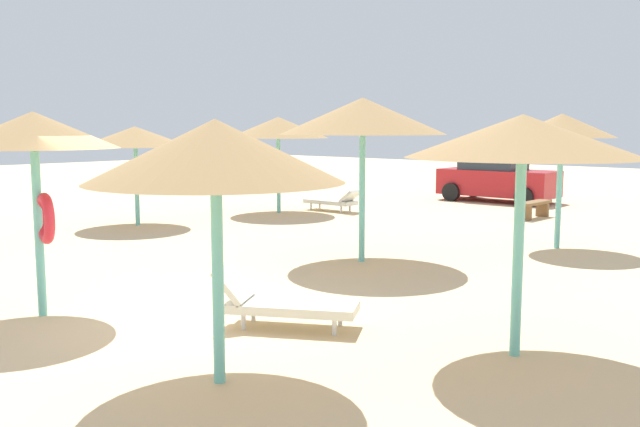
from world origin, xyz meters
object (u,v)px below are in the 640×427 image
(bench_1, at_px, (534,206))
(lounger_1, at_px, (282,303))
(parasol_3, at_px, (34,134))
(lounger_0, at_px, (334,201))
(parasol_8, at_px, (135,137))
(parked_car, at_px, (497,178))
(parasol_9, at_px, (562,127))
(parasol_6, at_px, (363,116))
(parasol_1, at_px, (215,152))
(parasol_0, at_px, (278,128))
(parasol_5, at_px, (522,137))

(bench_1, bearing_deg, lounger_1, -79.40)
(parasol_3, relative_size, lounger_0, 1.47)
(parasol_8, xyz_separation_m, parked_car, (4.23, 11.85, -1.53))
(parasol_9, bearing_deg, parasol_6, -118.66)
(parasol_1, distance_m, lounger_0, 14.63)
(lounger_0, bearing_deg, parasol_3, -67.51)
(lounger_0, xyz_separation_m, lounger_1, (7.71, -9.83, 0.01))
(parasol_8, bearing_deg, parasol_6, 1.33)
(parasol_0, bearing_deg, parasol_9, -1.56)
(lounger_1, relative_size, parked_car, 0.47)
(parasol_3, distance_m, parasol_5, 6.34)
(parasol_3, bearing_deg, parasol_8, 138.88)
(parasol_6, relative_size, parked_car, 0.78)
(parasol_5, bearing_deg, parasol_3, -152.96)
(parasol_9, bearing_deg, parasol_8, -156.69)
(parasol_5, relative_size, parked_car, 0.68)
(bench_1, bearing_deg, parasol_8, -130.46)
(parasol_6, distance_m, lounger_1, 5.23)
(parasol_8, relative_size, lounger_0, 1.48)
(parked_car, bearing_deg, lounger_1, -71.44)
(lounger_0, height_order, lounger_1, lounger_1)
(parasol_1, xyz_separation_m, parasol_5, (1.86, 2.83, 0.13))
(bench_1, bearing_deg, parasol_0, -147.77)
(parasol_1, relative_size, parasol_8, 0.95)
(parasol_6, height_order, parasol_9, parasol_6)
(lounger_1, bearing_deg, parasol_6, 115.79)
(parasol_3, height_order, lounger_0, parasol_3)
(lounger_0, bearing_deg, lounger_1, -51.90)
(parasol_3, relative_size, lounger_1, 1.47)
(parasol_9, distance_m, lounger_0, 8.40)
(parasol_8, distance_m, bench_1, 11.30)
(parasol_5, xyz_separation_m, parasol_8, (-12.32, 2.94, -0.15))
(parasol_0, distance_m, lounger_0, 2.86)
(parasol_0, xyz_separation_m, lounger_0, (0.99, 1.43, -2.27))
(parked_car, bearing_deg, parasol_0, -114.59)
(parasol_8, distance_m, parked_car, 12.68)
(parasol_0, bearing_deg, bench_1, 32.23)
(parasol_3, height_order, parasol_9, parasol_9)
(parasol_0, xyz_separation_m, parasol_3, (5.83, -10.27, -0.06))
(lounger_1, distance_m, bench_1, 12.65)
(parasol_5, distance_m, parasol_9, 7.59)
(parasol_5, height_order, parasol_6, parasol_6)
(parasol_9, distance_m, lounger_1, 8.49)
(parasol_1, height_order, parasol_6, parasol_6)
(parasol_0, relative_size, parasol_5, 1.11)
(parasol_9, xyz_separation_m, parked_car, (-5.51, 7.65, -1.80))
(lounger_0, distance_m, lounger_1, 12.50)
(parasol_0, bearing_deg, parasol_6, -32.47)
(parasol_5, distance_m, parked_car, 16.94)
(parasol_1, relative_size, lounger_0, 1.40)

